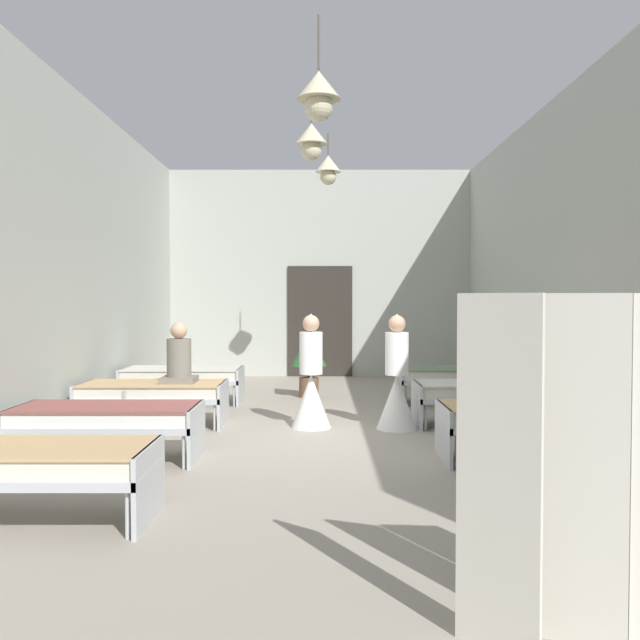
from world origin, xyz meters
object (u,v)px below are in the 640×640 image
at_px(bed_left_row_1, 107,418).
at_px(bed_right_row_2, 487,393).
at_px(patient_seated_primary, 499,376).
at_px(bed_left_row_3, 183,376).
at_px(bed_right_row_3, 457,376).
at_px(bed_left_row_2, 153,393).
at_px(nurse_near_aisle, 311,387).
at_px(bed_right_row_0, 615,464).
at_px(potted_plant, 309,355).
at_px(bed_right_row_1, 533,418).
at_px(nurse_mid_aisle, 397,388).
at_px(bed_left_row_0, 25,464).
at_px(patient_seated_secondary, 179,360).
at_px(privacy_screen, 586,472).

relative_size(bed_left_row_1, bed_right_row_2, 1.00).
relative_size(bed_right_row_2, patient_seated_primary, 2.38).
bearing_deg(bed_left_row_3, bed_right_row_3, 0.00).
relative_size(bed_left_row_2, nurse_near_aisle, 1.28).
height_order(bed_right_row_0, potted_plant, potted_plant).
relative_size(bed_right_row_2, bed_left_row_3, 1.00).
bearing_deg(nurse_near_aisle, bed_right_row_0, -33.43).
bearing_deg(bed_right_row_1, nurse_mid_aisle, 126.26).
bearing_deg(bed_left_row_2, bed_left_row_0, -90.00).
relative_size(bed_left_row_1, nurse_near_aisle, 1.28).
xyz_separation_m(bed_left_row_0, patient_seated_secondary, (0.35, 3.79, 0.43)).
xyz_separation_m(bed_right_row_1, nurse_mid_aisle, (-1.22, 1.67, 0.09)).
bearing_deg(bed_left_row_1, patient_seated_secondary, 79.50).
bearing_deg(patient_seated_primary, privacy_screen, -99.11).
distance_m(bed_right_row_1, bed_right_row_2, 1.90).
height_order(bed_right_row_2, bed_right_row_3, same).
relative_size(bed_left_row_0, bed_right_row_1, 1.00).
xyz_separation_m(nurse_near_aisle, patient_seated_primary, (1.98, -1.72, 0.34)).
relative_size(bed_right_row_1, bed_right_row_2, 1.00).
height_order(bed_right_row_0, bed_right_row_2, same).
height_order(bed_left_row_1, patient_seated_primary, patient_seated_primary).
height_order(bed_left_row_3, bed_right_row_3, same).
bearing_deg(potted_plant, bed_left_row_1, -114.43).
relative_size(bed_left_row_1, patient_seated_secondary, 2.38).
relative_size(bed_left_row_1, bed_left_row_3, 1.00).
distance_m(bed_right_row_2, patient_seated_secondary, 4.10).
xyz_separation_m(bed_right_row_3, privacy_screen, (-0.95, -7.50, 0.41)).
distance_m(bed_left_row_2, nurse_near_aisle, 2.10).
height_order(bed_right_row_1, bed_left_row_3, same).
height_order(bed_left_row_1, bed_right_row_1, same).
distance_m(bed_right_row_1, bed_left_row_2, 4.82).
bearing_deg(bed_right_row_3, nurse_mid_aisle, -119.84).
distance_m(bed_right_row_2, bed_left_row_3, 4.82).
xyz_separation_m(nurse_mid_aisle, patient_seated_primary, (0.87, -1.62, 0.34)).
bearing_deg(patient_seated_secondary, bed_right_row_3, 25.12).
xyz_separation_m(bed_left_row_2, bed_right_row_2, (4.43, 0.00, 0.00)).
xyz_separation_m(bed_right_row_1, privacy_screen, (-0.95, -3.70, 0.41)).
xyz_separation_m(bed_left_row_3, nurse_mid_aisle, (3.20, -2.13, 0.09)).
relative_size(patient_seated_secondary, potted_plant, 0.73).
bearing_deg(bed_right_row_3, bed_right_row_2, -90.00).
xyz_separation_m(bed_right_row_0, patient_seated_primary, (-0.35, 1.94, 0.43)).
bearing_deg(bed_left_row_3, bed_left_row_1, -90.00).
distance_m(bed_left_row_0, potted_plant, 6.67).
height_order(bed_right_row_1, potted_plant, potted_plant).
distance_m(bed_right_row_3, potted_plant, 2.51).
height_order(bed_right_row_3, patient_seated_secondary, patient_seated_secondary).
height_order(bed_left_row_2, bed_left_row_3, same).
bearing_deg(bed_right_row_1, bed_right_row_2, 90.00).
relative_size(bed_left_row_0, bed_left_row_1, 1.00).
bearing_deg(bed_left_row_2, bed_right_row_2, 0.00).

